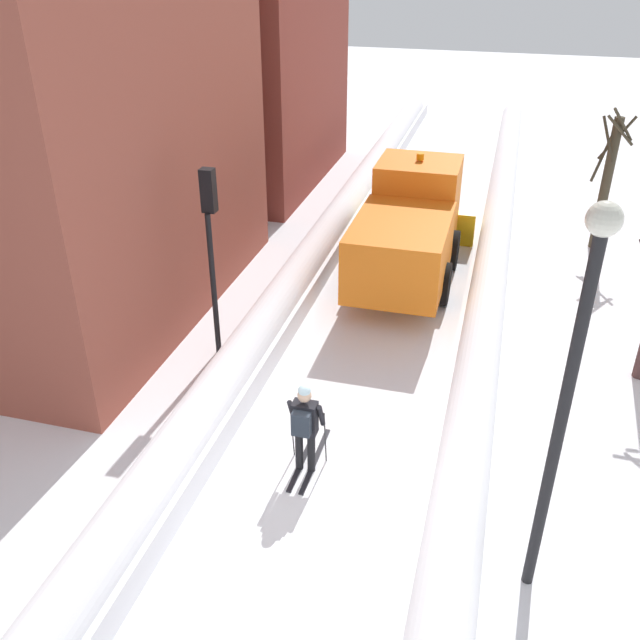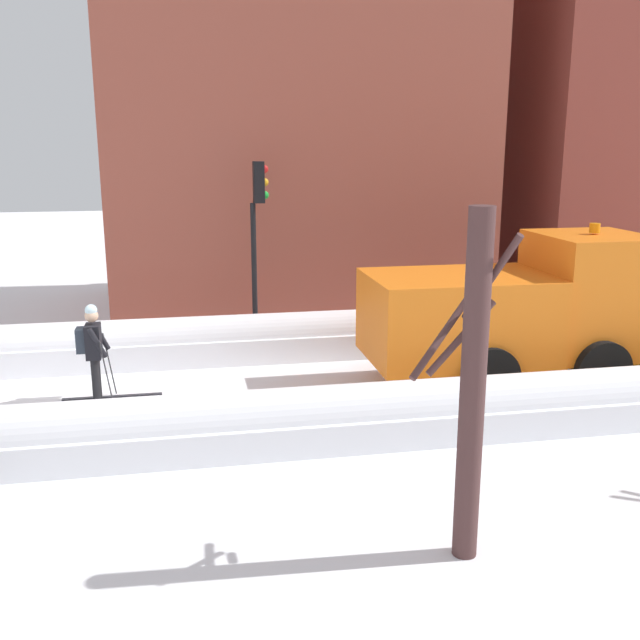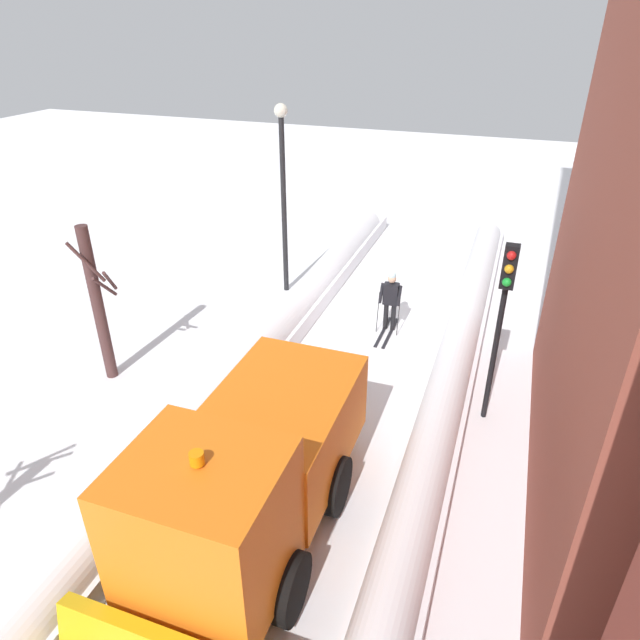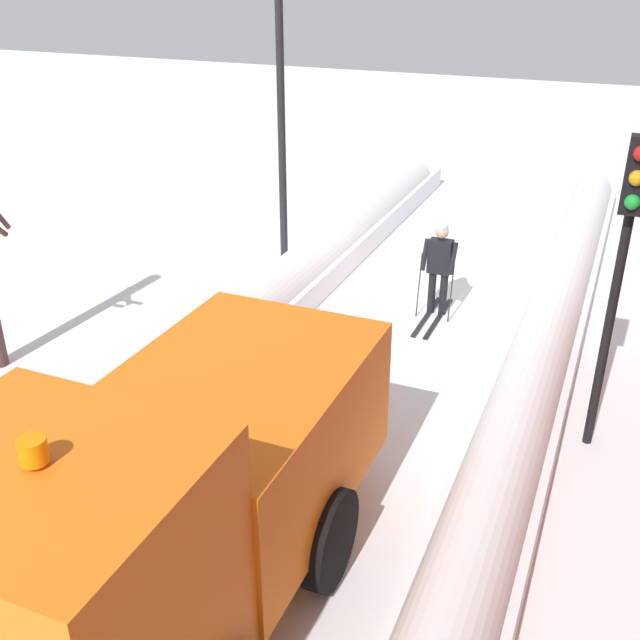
{
  "view_description": "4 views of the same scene",
  "coord_description": "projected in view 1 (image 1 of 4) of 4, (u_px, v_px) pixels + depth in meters",
  "views": [
    {
      "loc": [
        2.43,
        -8.47,
        8.37
      ],
      "look_at": [
        -0.84,
        3.47,
        1.35
      ],
      "focal_mm": 38.9,
      "sensor_mm": 36.0,
      "label": 1
    },
    {
      "loc": [
        12.72,
        2.21,
        4.59
      ],
      "look_at": [
        0.66,
        4.5,
        1.57
      ],
      "focal_mm": 40.37,
      "sensor_mm": 36.0,
      "label": 2
    },
    {
      "loc": [
        -3.2,
        14.64,
        8.12
      ],
      "look_at": [
        0.82,
        3.35,
        1.54
      ],
      "focal_mm": 31.63,
      "sensor_mm": 36.0,
      "label": 3
    },
    {
      "loc": [
        -3.21,
        12.99,
        6.01
      ],
      "look_at": [
        0.34,
        4.6,
        1.56
      ],
      "focal_mm": 41.91,
      "sensor_mm": 36.0,
      "label": 4
    }
  ],
  "objects": [
    {
      "name": "bare_tree_mid",
      "position": [
        607.0,
        179.0,
        19.87
      ],
      "size": [
        0.97,
        1.01,
        4.18
      ],
      "color": "#3E3728",
      "rests_on": "ground"
    },
    {
      "name": "building_brick_mid",
      "position": [
        221.0,
        2.0,
        23.96
      ],
      "size": [
        7.18,
        8.71,
        12.26
      ],
      "color": "brown",
      "rests_on": "ground"
    },
    {
      "name": "snowbank_right",
      "position": [
        493.0,
        254.0,
        19.43
      ],
      "size": [
        1.1,
        36.0,
        0.95
      ],
      "color": "white",
      "rests_on": "ground"
    },
    {
      "name": "snowbank_left",
      "position": [
        328.0,
        236.0,
        20.52
      ],
      "size": [
        1.1,
        36.0,
        1.0
      ],
      "color": "white",
      "rests_on": "ground"
    },
    {
      "name": "plow_truck",
      "position": [
        409.0,
        229.0,
        18.21
      ],
      "size": [
        3.2,
        5.98,
        3.12
      ],
      "color": "orange",
      "rests_on": "ground"
    },
    {
      "name": "traffic_light_pole",
      "position": [
        211.0,
        228.0,
        14.31
      ],
      "size": [
        0.28,
        0.42,
        4.21
      ],
      "color": "black",
      "rests_on": "ground"
    },
    {
      "name": "skier",
      "position": [
        305.0,
        424.0,
        11.8
      ],
      "size": [
        0.62,
        1.8,
        1.81
      ],
      "color": "black",
      "rests_on": "ground"
    },
    {
      "name": "street_lamp",
      "position": [
        571.0,
        374.0,
        8.4
      ],
      "size": [
        0.4,
        0.4,
        5.85
      ],
      "color": "black",
      "rests_on": "ground"
    },
    {
      "name": "ground_plane",
      "position": [
        407.0,
        258.0,
        20.18
      ],
      "size": [
        80.0,
        80.0,
        0.0
      ],
      "primitive_type": "plane",
      "color": "white"
    }
  ]
}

